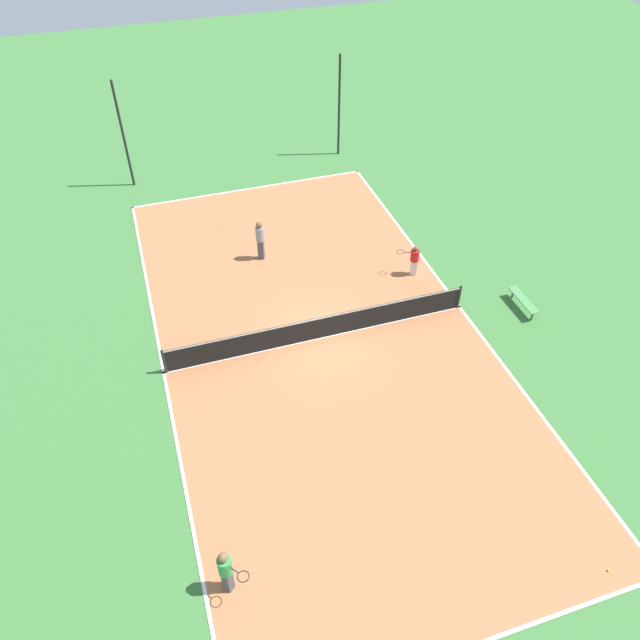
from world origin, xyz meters
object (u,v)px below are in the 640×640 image
object	(u,v)px
player_far_green	(226,569)
tennis_ball_midcourt	(222,230)
tennis_net	(320,327)
bench	(523,301)
player_coach_red	(414,259)
player_baseline_gray	(260,238)
fence_post_back_right	(339,106)
tennis_ball_near_net	(609,570)
fence_post_back_left	(123,135)

from	to	relation	value
player_far_green	tennis_ball_midcourt	size ratio (longest dim) A/B	24.56
tennis_net	bench	world-z (taller)	tennis_net
player_coach_red	player_baseline_gray	bearing A→B (deg)	-2.88
tennis_ball_midcourt	fence_post_back_right	world-z (taller)	fence_post_back_right
player_far_green	tennis_ball_near_net	bearing A→B (deg)	36.70
player_baseline_gray	tennis_ball_midcourt	size ratio (longest dim) A/B	26.67
bench	player_baseline_gray	world-z (taller)	player_baseline_gray
player_coach_red	player_baseline_gray	distance (m)	6.44
player_far_green	tennis_net	bearing A→B (deg)	110.20
player_far_green	fence_post_back_right	xyz separation A→B (m)	(10.54, 21.76, 1.65)
tennis_ball_near_net	tennis_ball_midcourt	bearing A→B (deg)	108.91
tennis_ball_midcourt	tennis_net	bearing A→B (deg)	-75.95
tennis_ball_near_net	fence_post_back_right	distance (m)	24.56
tennis_net	player_coach_red	distance (m)	5.45
fence_post_back_left	player_far_green	bearing A→B (deg)	-89.09
tennis_ball_midcourt	tennis_ball_near_net	world-z (taller)	same
player_far_green	fence_post_back_right	distance (m)	24.23
bench	player_far_green	size ratio (longest dim) A/B	1.01
player_baseline_gray	tennis_ball_midcourt	xyz separation A→B (m)	(-1.19, 2.63, -1.01)
player_baseline_gray	tennis_ball_midcourt	distance (m)	3.06
player_baseline_gray	bench	bearing A→B (deg)	-6.92
tennis_net	player_far_green	size ratio (longest dim) A/B	6.79
fence_post_back_left	fence_post_back_right	xyz separation A→B (m)	(10.88, 0.00, 0.00)
tennis_net	tennis_ball_midcourt	distance (m)	8.39
player_baseline_gray	tennis_ball_near_net	distance (m)	17.18
tennis_net	tennis_ball_near_net	size ratio (longest dim) A/B	166.87
bench	tennis_ball_near_net	world-z (taller)	bench
fence_post_back_left	tennis_net	bearing A→B (deg)	-68.17
fence_post_back_right	player_coach_red	bearing A→B (deg)	-93.09
tennis_ball_midcourt	fence_post_back_left	world-z (taller)	fence_post_back_left
tennis_ball_midcourt	tennis_ball_near_net	distance (m)	20.02
tennis_ball_near_net	player_coach_red	bearing A→B (deg)	88.31
bench	tennis_ball_midcourt	distance (m)	13.43
tennis_ball_midcourt	tennis_ball_near_net	size ratio (longest dim) A/B	1.00
player_far_green	tennis_ball_midcourt	xyz separation A→B (m)	(3.06, 16.30, -0.92)
player_far_green	player_baseline_gray	world-z (taller)	player_baseline_gray
tennis_net	player_far_green	bearing A→B (deg)	-121.97
fence_post_back_right	fence_post_back_left	bearing A→B (deg)	180.00
tennis_ball_near_net	fence_post_back_left	distance (m)	26.46
player_baseline_gray	fence_post_back_right	bearing A→B (deg)	80.75
bench	fence_post_back_right	bearing A→B (deg)	10.02
player_baseline_gray	player_far_green	bearing A→B (deg)	-78.66
player_coach_red	player_far_green	bearing A→B (deg)	72.05
player_coach_red	tennis_ball_near_net	world-z (taller)	player_coach_red
player_far_green	fence_post_back_left	bearing A→B (deg)	143.08
player_coach_red	player_baseline_gray	size ratio (longest dim) A/B	0.77
player_far_green	tennis_ball_near_net	distance (m)	9.95
tennis_net	fence_post_back_left	world-z (taller)	fence_post_back_left
tennis_net	tennis_ball_near_net	world-z (taller)	tennis_net
tennis_net	fence_post_back_left	distance (m)	14.79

